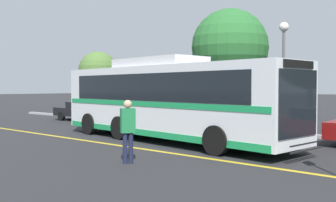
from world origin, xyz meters
The scene contains 11 objects.
ground_plane centered at (0.00, 0.00, 0.00)m, with size 220.00×220.00×0.00m, color #262628.
lane_strip_0 centered at (0.25, -2.67, 0.00)m, with size 0.20×31.75×0.01m, color gold.
curb_strip centered at (0.25, 4.54, 0.07)m, with size 39.75×0.36×0.15m, color #99999E.
transit_bus centered at (0.24, -0.47, 1.77)m, with size 12.23×3.78×3.47m.
parked_car_0 centered at (-10.25, 3.23, 0.67)m, with size 4.80×2.07×1.27m.
parked_car_1 centered at (-3.79, 2.88, 0.69)m, with size 4.95×2.17×1.34m.
parked_car_2 centered at (2.54, 2.85, 0.72)m, with size 4.02×2.11×1.41m.
pedestrian_0 centered at (2.54, -4.87, 1.08)m, with size 0.40×0.47×1.87m.
street_lamp centered at (2.40, 5.84, 3.93)m, with size 0.47×0.47×5.48m.
tree_0 centered at (-0.89, 6.06, 4.45)m, with size 4.27×4.27×6.60m.
tree_2 centered at (-14.94, 8.03, 3.56)m, with size 3.26×3.26×5.20m.
Camera 1 is at (10.98, -12.73, 2.25)m, focal length 42.00 mm.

